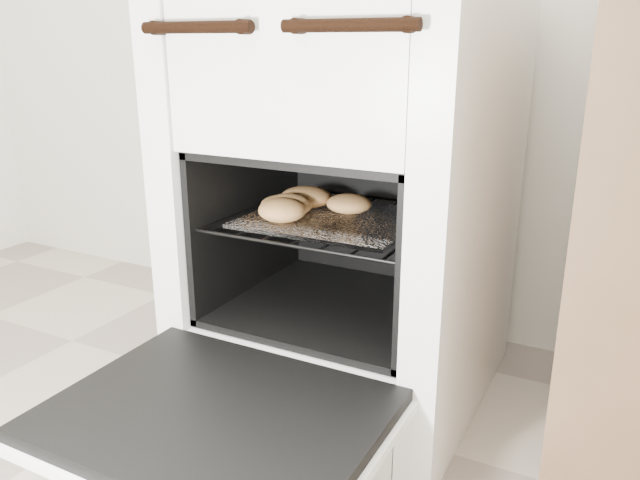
{
  "coord_description": "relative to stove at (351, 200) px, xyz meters",
  "views": [
    {
      "loc": [
        0.58,
        0.04,
        0.74
      ],
      "look_at": [
        0.06,
        1.04,
        0.38
      ],
      "focal_mm": 35.0,
      "sensor_mm": 36.0,
      "label": 1
    }
  ],
  "objects": [
    {
      "name": "oven_rack",
      "position": [
        -0.0,
        -0.06,
        -0.03
      ],
      "size": [
        0.42,
        0.4,
        0.01
      ],
      "color": "black",
      "rests_on": "stove"
    },
    {
      "name": "oven_door",
      "position": [
        -0.0,
        -0.48,
        -0.24
      ],
      "size": [
        0.52,
        0.4,
        0.04
      ],
      "color": "black",
      "rests_on": "stove"
    },
    {
      "name": "baked_rolls",
      "position": [
        -0.07,
        -0.09,
        0.0
      ],
      "size": [
        0.24,
        0.25,
        0.05
      ],
      "color": "#DF9959",
      "rests_on": "foil_sheet"
    },
    {
      "name": "foil_sheet",
      "position": [
        -0.0,
        -0.08,
        -0.02
      ],
      "size": [
        0.32,
        0.29,
        0.01
      ],
      "primitive_type": "cube",
      "color": "white",
      "rests_on": "oven_rack"
    },
    {
      "name": "stove",
      "position": [
        0.0,
        0.0,
        0.0
      ],
      "size": [
        0.57,
        0.64,
        0.88
      ],
      "color": "white",
      "rests_on": "ground"
    }
  ]
}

